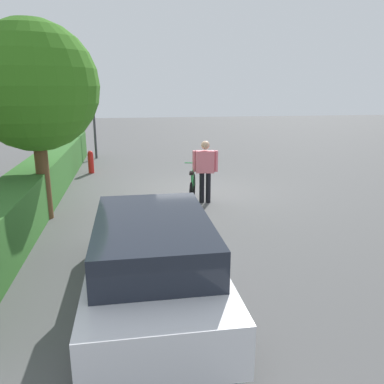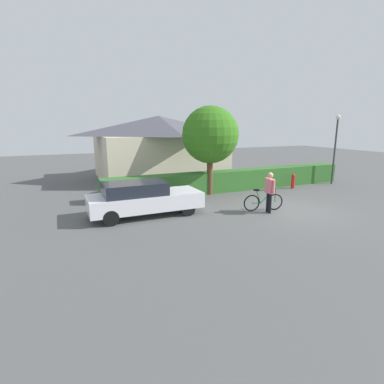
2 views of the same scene
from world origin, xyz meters
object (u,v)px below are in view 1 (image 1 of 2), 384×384
at_px(street_lamp, 92,96).
at_px(bicycle, 192,189).
at_px(fire_hydrant, 91,162).
at_px(parked_car_near, 152,255).
at_px(person_rider, 205,167).
at_px(tree_kerbside, 34,87).

bearing_deg(street_lamp, bicycle, -157.57).
bearing_deg(bicycle, street_lamp, 22.43).
xyz_separation_m(bicycle, fire_hydrant, (4.31, 2.99, 0.03)).
relative_size(parked_car_near, person_rider, 2.64).
relative_size(street_lamp, fire_hydrant, 5.01).
height_order(parked_car_near, fire_hydrant, parked_car_near).
xyz_separation_m(tree_kerbside, fire_hydrant, (4.96, -0.59, -2.58)).
height_order(tree_kerbside, fire_hydrant, tree_kerbside).
xyz_separation_m(person_rider, tree_kerbside, (-0.66, 3.93, 2.02)).
height_order(parked_car_near, street_lamp, street_lamp).
height_order(bicycle, tree_kerbside, tree_kerbside).
height_order(parked_car_near, person_rider, person_rider).
bearing_deg(parked_car_near, person_rider, -19.58).
distance_m(person_rider, tree_kerbside, 4.47).
bearing_deg(fire_hydrant, bicycle, -145.22).
distance_m(parked_car_near, street_lamp, 12.38).
relative_size(bicycle, tree_kerbside, 0.38).
height_order(street_lamp, tree_kerbside, tree_kerbside).
relative_size(parked_car_near, tree_kerbside, 0.99).
distance_m(person_rider, fire_hydrant, 5.47).
height_order(street_lamp, fire_hydrant, street_lamp).
relative_size(parked_car_near, street_lamp, 1.07).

